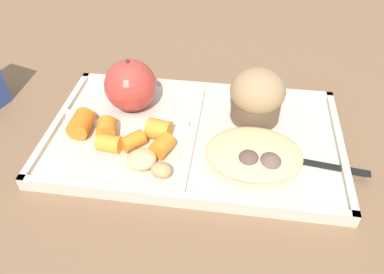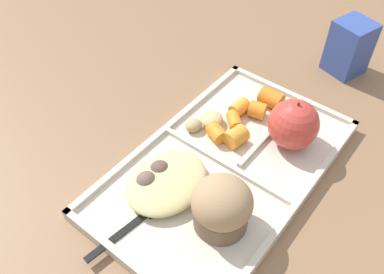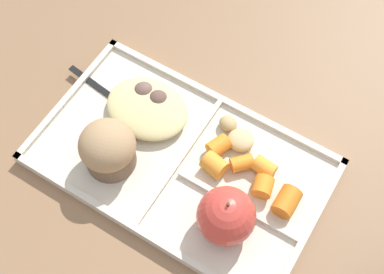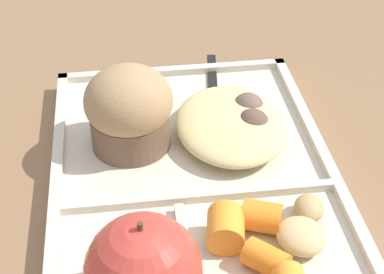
% 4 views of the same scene
% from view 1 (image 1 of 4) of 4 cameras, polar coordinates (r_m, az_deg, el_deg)
% --- Properties ---
extents(ground, '(6.00, 6.00, 0.00)m').
position_cam_1_polar(ground, '(0.51, 0.32, -0.53)').
color(ground, '#846042').
extents(lunch_tray, '(0.38, 0.23, 0.02)m').
position_cam_1_polar(lunch_tray, '(0.51, 0.24, 0.02)').
color(lunch_tray, beige).
rests_on(lunch_tray, ground).
extents(green_apple, '(0.07, 0.07, 0.08)m').
position_cam_1_polar(green_apple, '(0.54, -9.13, 7.55)').
color(green_apple, '#C63D33').
rests_on(green_apple, lunch_tray).
extents(bran_muffin, '(0.07, 0.07, 0.07)m').
position_cam_1_polar(bran_muffin, '(0.52, 9.64, 5.99)').
color(bran_muffin, brown).
rests_on(bran_muffin, lunch_tray).
extents(carrot_slice_tilted, '(0.03, 0.02, 0.02)m').
position_cam_1_polar(carrot_slice_tilted, '(0.49, -12.20, -0.94)').
color(carrot_slice_tilted, orange).
rests_on(carrot_slice_tilted, lunch_tray).
extents(carrot_slice_near_corner, '(0.03, 0.03, 0.03)m').
position_cam_1_polar(carrot_slice_near_corner, '(0.51, -12.60, 1.24)').
color(carrot_slice_near_corner, orange).
rests_on(carrot_slice_near_corner, lunch_tray).
extents(carrot_slice_edge, '(0.03, 0.03, 0.02)m').
position_cam_1_polar(carrot_slice_edge, '(0.47, -4.47, -1.35)').
color(carrot_slice_edge, orange).
rests_on(carrot_slice_edge, lunch_tray).
extents(carrot_slice_small, '(0.03, 0.03, 0.02)m').
position_cam_1_polar(carrot_slice_small, '(0.48, -8.76, -0.61)').
color(carrot_slice_small, orange).
rests_on(carrot_slice_small, lunch_tray).
extents(carrot_slice_back, '(0.03, 0.04, 0.03)m').
position_cam_1_polar(carrot_slice_back, '(0.52, -16.16, 1.90)').
color(carrot_slice_back, orange).
rests_on(carrot_slice_back, lunch_tray).
extents(carrot_slice_diagonal, '(0.03, 0.03, 0.03)m').
position_cam_1_polar(carrot_slice_diagonal, '(0.49, -4.95, 1.11)').
color(carrot_slice_diagonal, orange).
rests_on(carrot_slice_diagonal, lunch_tray).
extents(potato_chunk_small, '(0.03, 0.03, 0.02)m').
position_cam_1_polar(potato_chunk_small, '(0.45, -4.56, -4.91)').
color(potato_chunk_small, tan).
rests_on(potato_chunk_small, lunch_tray).
extents(potato_chunk_browned, '(0.04, 0.04, 0.02)m').
position_cam_1_polar(potato_chunk_browned, '(0.46, -7.51, -3.32)').
color(potato_chunk_browned, tan).
rests_on(potato_chunk_browned, lunch_tray).
extents(egg_noodle_pile, '(0.12, 0.09, 0.02)m').
position_cam_1_polar(egg_noodle_pile, '(0.47, 9.19, -2.42)').
color(egg_noodle_pile, '#D6C684').
rests_on(egg_noodle_pile, lunch_tray).
extents(meatball_side, '(0.03, 0.03, 0.03)m').
position_cam_1_polar(meatball_side, '(0.45, 11.41, -4.02)').
color(meatball_side, brown).
rests_on(meatball_side, lunch_tray).
extents(meatball_front, '(0.03, 0.03, 0.03)m').
position_cam_1_polar(meatball_front, '(0.45, 8.34, -3.68)').
color(meatball_front, brown).
rests_on(meatball_front, lunch_tray).
extents(plastic_fork, '(0.15, 0.03, 0.00)m').
position_cam_1_polar(plastic_fork, '(0.48, 15.60, -3.44)').
color(plastic_fork, black).
rests_on(plastic_fork, lunch_tray).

